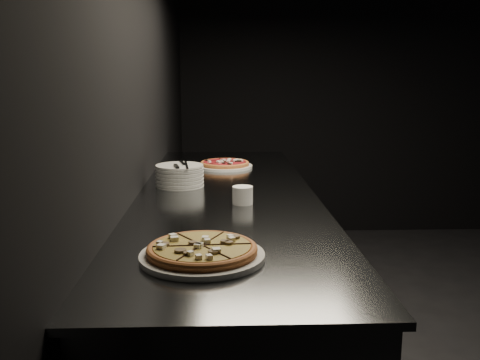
{
  "coord_description": "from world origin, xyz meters",
  "views": [
    {
      "loc": [
        -2.15,
        -2.21,
        1.41
      ],
      "look_at": [
        -2.08,
        -0.19,
        1.01
      ],
      "focal_mm": 40.0,
      "sensor_mm": 36.0,
      "label": 1
    }
  ],
  "objects_px": {
    "plate_stack": "(180,175)",
    "cutlery": "(181,165)",
    "ramekin": "(243,195)",
    "pizza_tomato": "(225,164)",
    "counter": "(227,295)",
    "pizza_mushroom": "(202,252)"
  },
  "relations": [
    {
      "from": "counter",
      "to": "ramekin",
      "type": "relative_size",
      "value": 30.99
    },
    {
      "from": "pizza_mushroom",
      "to": "ramekin",
      "type": "xyz_separation_m",
      "value": [
        0.13,
        0.62,
        0.02
      ]
    },
    {
      "from": "pizza_mushroom",
      "to": "plate_stack",
      "type": "distance_m",
      "value": 0.99
    },
    {
      "from": "plate_stack",
      "to": "ramekin",
      "type": "distance_m",
      "value": 0.44
    },
    {
      "from": "plate_stack",
      "to": "cutlery",
      "type": "distance_m",
      "value": 0.05
    },
    {
      "from": "plate_stack",
      "to": "ramekin",
      "type": "bearing_deg",
      "value": -52.67
    },
    {
      "from": "counter",
      "to": "cutlery",
      "type": "bearing_deg",
      "value": 146.17
    },
    {
      "from": "pizza_mushroom",
      "to": "ramekin",
      "type": "distance_m",
      "value": 0.64
    },
    {
      "from": "pizza_tomato",
      "to": "ramekin",
      "type": "relative_size",
      "value": 4.07
    },
    {
      "from": "pizza_mushroom",
      "to": "pizza_tomato",
      "type": "height_order",
      "value": "pizza_mushroom"
    },
    {
      "from": "pizza_tomato",
      "to": "plate_stack",
      "type": "bearing_deg",
      "value": -113.44
    },
    {
      "from": "pizza_mushroom",
      "to": "cutlery",
      "type": "height_order",
      "value": "cutlery"
    },
    {
      "from": "pizza_mushroom",
      "to": "ramekin",
      "type": "height_order",
      "value": "ramekin"
    },
    {
      "from": "counter",
      "to": "ramekin",
      "type": "bearing_deg",
      "value": -73.5
    },
    {
      "from": "pizza_tomato",
      "to": "cutlery",
      "type": "height_order",
      "value": "cutlery"
    },
    {
      "from": "pizza_mushroom",
      "to": "plate_stack",
      "type": "bearing_deg",
      "value": 97.79
    },
    {
      "from": "pizza_mushroom",
      "to": "pizza_tomato",
      "type": "bearing_deg",
      "value": 87.18
    },
    {
      "from": "cutlery",
      "to": "ramekin",
      "type": "distance_m",
      "value": 0.43
    },
    {
      "from": "pizza_tomato",
      "to": "plate_stack",
      "type": "relative_size",
      "value": 1.51
    },
    {
      "from": "counter",
      "to": "plate_stack",
      "type": "relative_size",
      "value": 11.48
    },
    {
      "from": "cutlery",
      "to": "pizza_tomato",
      "type": "bearing_deg",
      "value": 56.01
    },
    {
      "from": "counter",
      "to": "pizza_mushroom",
      "type": "xyz_separation_m",
      "value": [
        -0.07,
        -0.83,
        0.48
      ]
    }
  ]
}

